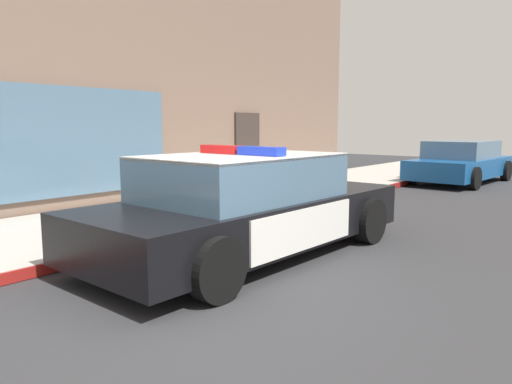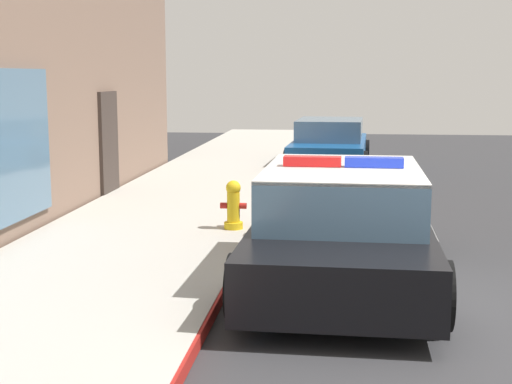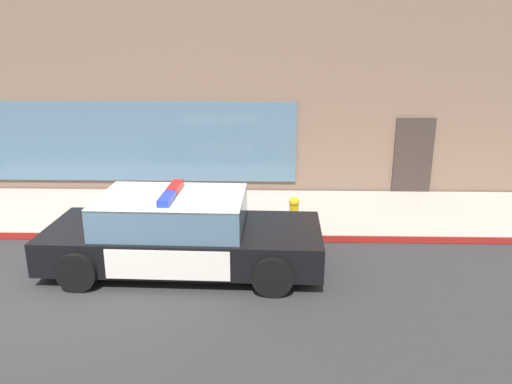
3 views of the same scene
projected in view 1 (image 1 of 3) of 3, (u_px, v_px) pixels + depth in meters
The scene contains 6 objects.
ground at pixel (198, 314), 4.55m from camera, with size 48.00×48.00×0.00m, color #303033.
sidewalk at pixel (10, 243), 6.95m from camera, with size 48.00×3.19×0.15m, color #B2ADA3.
curb_red_paint at pixel (70, 263), 5.94m from camera, with size 28.80×0.04×0.14m, color maroon.
police_cruiser at pixel (248, 206), 6.55m from camera, with size 4.96×2.25×1.49m.
fire_hydrant at pixel (255, 192), 9.19m from camera, with size 0.34×0.39×0.73m.
car_down_street at pixel (461, 162), 14.82m from camera, with size 4.65×2.19×1.29m.
Camera 1 is at (-3.03, -3.17, 1.76)m, focal length 33.84 mm.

